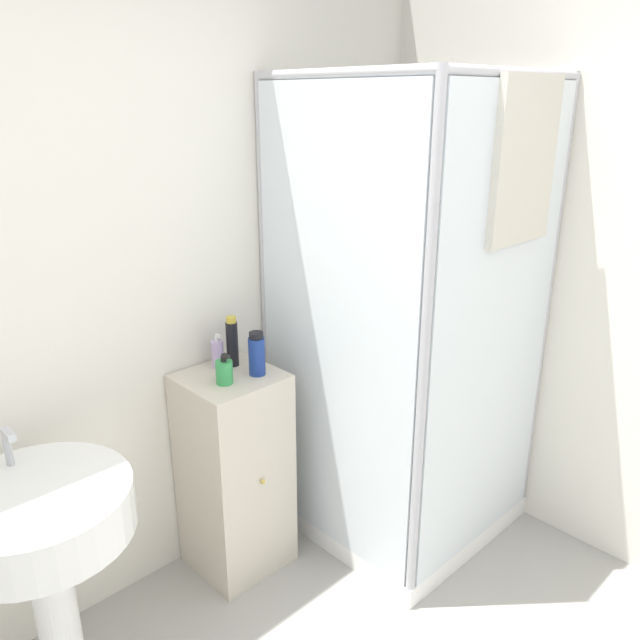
% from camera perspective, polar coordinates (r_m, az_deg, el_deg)
% --- Properties ---
extents(wall_back, '(6.40, 0.06, 2.50)m').
position_cam_1_polar(wall_back, '(2.32, -21.40, 1.77)').
color(wall_back, silver).
rests_on(wall_back, ground_plane).
extents(shower_enclosure, '(0.89, 0.92, 2.00)m').
position_cam_1_polar(shower_enclosure, '(2.83, 7.89, -9.02)').
color(shower_enclosure, white).
rests_on(shower_enclosure, ground_plane).
extents(vanity_cabinet, '(0.37, 0.38, 0.88)m').
position_cam_1_polar(vanity_cabinet, '(2.69, -7.80, -13.58)').
color(vanity_cabinet, beige).
rests_on(vanity_cabinet, ground_plane).
extents(sink, '(0.55, 0.55, 0.96)m').
position_cam_1_polar(sink, '(2.14, -24.03, -17.52)').
color(sink, white).
rests_on(sink, ground_plane).
extents(soap_dispenser, '(0.07, 0.07, 0.12)m').
position_cam_1_polar(soap_dispenser, '(2.40, -8.74, -4.68)').
color(soap_dispenser, green).
rests_on(soap_dispenser, vanity_cabinet).
extents(shampoo_bottle_tall_black, '(0.05, 0.05, 0.21)m').
position_cam_1_polar(shampoo_bottle_tall_black, '(2.53, -8.04, -2.00)').
color(shampoo_bottle_tall_black, black).
rests_on(shampoo_bottle_tall_black, vanity_cabinet).
extents(shampoo_bottle_blue, '(0.07, 0.07, 0.18)m').
position_cam_1_polar(shampoo_bottle_blue, '(2.44, -5.80, -3.13)').
color(shampoo_bottle_blue, navy).
rests_on(shampoo_bottle_blue, vanity_cabinet).
extents(lotion_bottle_white, '(0.05, 0.05, 0.14)m').
position_cam_1_polar(lotion_bottle_white, '(2.54, -9.35, -3.05)').
color(lotion_bottle_white, '#B299C6').
rests_on(lotion_bottle_white, vanity_cabinet).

